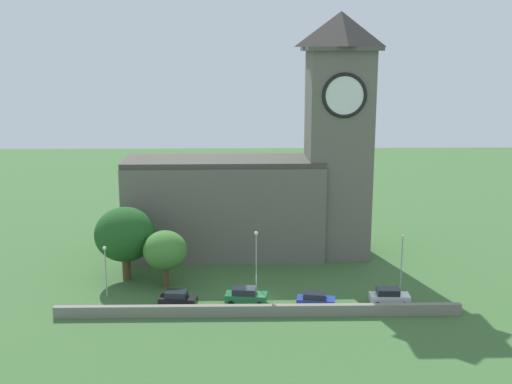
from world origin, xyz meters
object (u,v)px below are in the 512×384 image
object	(u,v)px
car_green	(246,296)
streetlamp_west_mid	(256,254)
streetlamp_west_end	(105,262)
car_black	(178,299)
streetlamp_central	(402,256)
car_white	(389,297)
tree_riverside_east	(165,251)
car_blue	(315,300)
tree_churchyard	(125,234)
church	(270,178)

from	to	relation	value
car_green	streetlamp_west_mid	distance (m)	4.90
streetlamp_west_end	car_green	bearing A→B (deg)	-8.67
car_black	streetlamp_central	xyz separation A→B (m)	(24.90, 2.38, 4.00)
car_white	streetlamp_west_mid	distance (m)	15.38
car_green	tree_riverside_east	size ratio (longest dim) A/B	0.69
car_black	car_green	size ratio (longest dim) A/B	0.90
car_blue	tree_churchyard	distance (m)	24.39
car_black	streetlamp_west_mid	world-z (taller)	streetlamp_west_mid
car_white	streetlamp_west_mid	size ratio (longest dim) A/B	0.57
car_white	streetlamp_west_mid	world-z (taller)	streetlamp_west_mid
car_black	streetlamp_central	size ratio (longest dim) A/B	0.58
car_green	tree_churchyard	xyz separation A→B (m)	(-14.50, 8.15, 4.72)
car_white	tree_churchyard	bearing A→B (deg)	163.99
church	streetlamp_central	distance (m)	22.38
car_green	streetlamp_central	distance (m)	18.02
car_black	streetlamp_west_end	distance (m)	9.43
car_black	streetlamp_central	distance (m)	25.33
streetlamp_central	tree_churchyard	distance (m)	32.65
car_blue	tree_riverside_east	xyz separation A→B (m)	(-16.98, 6.44, 3.65)
car_black	streetlamp_west_mid	distance (m)	10.04
tree_riverside_east	streetlamp_central	bearing A→B (deg)	-7.94
streetlamp_west_mid	car_green	bearing A→B (deg)	-116.25
streetlamp_west_mid	streetlamp_central	distance (m)	16.31
car_black	tree_churchyard	bearing A→B (deg)	128.80
church	car_white	distance (m)	24.34
car_green	car_black	bearing A→B (deg)	-174.73
car_blue	tree_churchyard	xyz separation A→B (m)	(-22.09, 9.15, 4.84)
car_blue	tree_riverside_east	distance (m)	18.53
streetlamp_west_mid	streetlamp_central	size ratio (longest dim) A/B	1.02
church	car_white	xyz separation A→B (m)	(12.40, -18.59, -9.65)
car_black	streetlamp_central	world-z (taller)	streetlamp_central
car_black	car_green	world-z (taller)	car_green
streetlamp_west_end	tree_riverside_east	distance (m)	7.04
tree_riverside_east	car_blue	bearing A→B (deg)	-20.76
church	streetlamp_central	xyz separation A→B (m)	(14.15, -16.38, -5.69)
streetlamp_central	streetlamp_west_end	bearing A→B (deg)	178.78
church	streetlamp_central	world-z (taller)	church
car_black	car_blue	bearing A→B (deg)	-1.20
car_blue	streetlamp_central	distance (m)	11.05
tree_churchyard	tree_riverside_east	distance (m)	5.90
tree_churchyard	car_green	bearing A→B (deg)	-29.35
car_blue	tree_churchyard	world-z (taller)	tree_churchyard
car_white	streetlamp_central	world-z (taller)	streetlamp_central
car_green	streetlamp_west_end	distance (m)	16.22
car_black	tree_riverside_east	bearing A→B (deg)	108.08
church	tree_churchyard	world-z (taller)	church
streetlamp_west_mid	tree_churchyard	world-z (taller)	tree_churchyard
car_black	car_white	distance (m)	23.14
car_blue	car_white	xyz separation A→B (m)	(8.16, 0.47, 0.12)
church	tree_churchyard	xyz separation A→B (m)	(-17.85, -9.91, -4.94)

